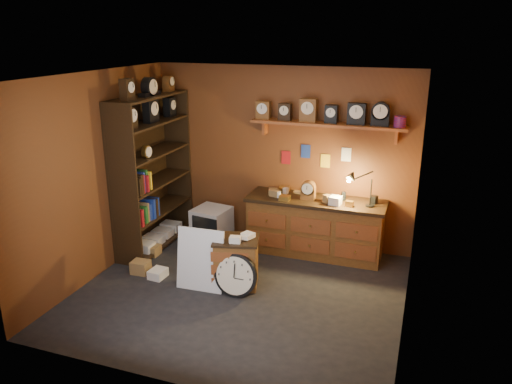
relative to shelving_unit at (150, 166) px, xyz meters
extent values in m
plane|color=black|center=(1.79, -0.98, -1.25)|extent=(4.00, 4.00, 0.00)
cube|color=brown|center=(1.79, 0.82, 0.10)|extent=(4.00, 0.02, 2.70)
cube|color=brown|center=(1.79, -2.78, 0.10)|extent=(4.00, 0.02, 2.70)
cube|color=brown|center=(-0.21, -0.98, 0.10)|extent=(0.02, 3.60, 2.70)
cube|color=brown|center=(3.79, -0.98, 0.10)|extent=(0.02, 3.60, 2.70)
cube|color=beige|center=(1.79, -0.98, 1.45)|extent=(4.00, 3.60, 0.02)
cube|color=brown|center=(2.49, 0.67, 0.67)|extent=(2.20, 0.30, 0.04)
cube|color=brown|center=(1.54, 0.74, 0.55)|extent=(0.04, 0.16, 0.20)
cube|color=brown|center=(3.44, 0.74, 0.55)|extent=(0.04, 0.16, 0.20)
cylinder|color=#B21419|center=(3.47, 0.67, 0.76)|extent=(0.16, 0.16, 0.15)
cube|color=maroon|center=(1.94, 0.81, 0.10)|extent=(0.14, 0.01, 0.20)
cube|color=navy|center=(2.24, 0.81, 0.22)|extent=(0.14, 0.01, 0.20)
cube|color=gold|center=(2.54, 0.81, 0.10)|extent=(0.14, 0.01, 0.20)
cube|color=silver|center=(2.84, 0.81, 0.22)|extent=(0.14, 0.01, 0.20)
cube|color=black|center=(-0.19, 0.00, -0.10)|extent=(0.03, 1.60, 2.30)
cube|color=black|center=(0.04, -0.78, -0.10)|extent=(0.45, 0.03, 2.30)
cube|color=black|center=(0.04, 0.78, -0.10)|extent=(0.45, 0.03, 2.30)
cube|color=black|center=(0.04, 0.00, -1.20)|extent=(0.43, 1.54, 0.03)
cube|color=black|center=(0.04, 0.00, -0.70)|extent=(0.43, 1.54, 0.03)
cube|color=black|center=(0.04, 0.00, -0.25)|extent=(0.43, 1.54, 0.03)
cube|color=black|center=(0.04, 0.00, 0.20)|extent=(0.43, 1.54, 0.03)
cube|color=black|center=(0.04, 0.00, 0.65)|extent=(0.43, 1.54, 0.03)
cube|color=black|center=(0.04, 0.00, 1.03)|extent=(0.43, 1.54, 0.03)
cube|color=brown|center=(2.41, 0.50, -0.85)|extent=(1.95, 0.60, 0.80)
cube|color=black|center=(2.41, 0.50, -0.43)|extent=(2.01, 0.66, 0.05)
cube|color=brown|center=(2.41, 0.20, -0.85)|extent=(1.87, 0.02, 0.52)
cylinder|color=black|center=(3.18, 0.45, -0.39)|extent=(0.12, 0.12, 0.02)
cylinder|color=black|center=(3.18, 0.45, -0.20)|extent=(0.02, 0.02, 0.38)
cylinder|color=black|center=(3.06, 0.42, 0.04)|extent=(0.27, 0.09, 0.14)
cone|color=black|center=(2.92, 0.39, 0.00)|extent=(0.18, 0.14, 0.18)
cube|color=brown|center=(1.67, -0.79, -0.94)|extent=(0.63, 0.57, 0.62)
cube|color=black|center=(1.67, -0.79, -0.62)|extent=(0.68, 0.62, 0.03)
cube|color=brown|center=(1.67, -1.02, -0.94)|extent=(0.46, 0.14, 0.53)
cylinder|color=black|center=(1.76, -1.04, -0.98)|extent=(0.55, 0.17, 0.56)
cylinder|color=beige|center=(1.76, -1.08, -0.97)|extent=(0.49, 0.11, 0.48)
cube|color=black|center=(1.76, -1.08, -0.90)|extent=(0.01, 0.04, 0.18)
cube|color=black|center=(1.82, -1.08, -1.00)|extent=(0.12, 0.01, 0.01)
cube|color=silver|center=(1.27, -1.03, -1.25)|extent=(0.63, 0.19, 0.82)
cube|color=silver|center=(0.78, 0.42, -0.99)|extent=(0.58, 0.58, 0.54)
cube|color=black|center=(0.78, 0.15, -0.99)|extent=(0.44, 0.08, 0.43)
cube|color=olive|center=(0.14, -0.36, -1.18)|extent=(0.24, 0.20, 0.15)
cube|color=white|center=(0.60, -0.97, -1.19)|extent=(0.21, 0.25, 0.12)
cube|color=olive|center=(0.31, -0.93, -1.17)|extent=(0.24, 0.21, 0.18)
camera|label=1|loc=(3.85, -6.22, 1.95)|focal=35.00mm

